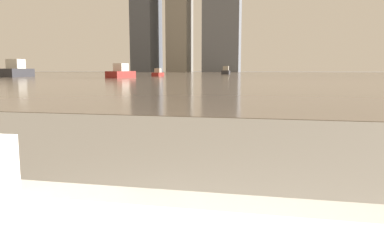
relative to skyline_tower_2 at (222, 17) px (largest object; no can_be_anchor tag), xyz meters
name	(u,v)px	position (x,y,z in m)	size (l,w,h in m)	color
harbor_water	(268,75)	(14.92, -56.00, -16.87)	(180.00, 110.00, 0.01)	gray
harbor_boat_1	(16,71)	(-13.77, -79.10, -16.15)	(2.74, 5.67, 2.04)	#2D2D33
harbor_boat_2	(121,73)	(0.36, -81.73, -16.35)	(1.83, 4.06, 1.47)	maroon
harbor_boat_3	(158,73)	(1.45, -72.53, -16.51)	(0.97, 2.67, 0.99)	maroon
harbor_boat_4	(226,71)	(7.61, -52.54, -16.37)	(1.45, 3.82, 1.41)	#2D2D33
skyline_tower_2	(222,17)	(0.00, 0.00, 0.00)	(11.20, 9.00, 33.75)	slate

